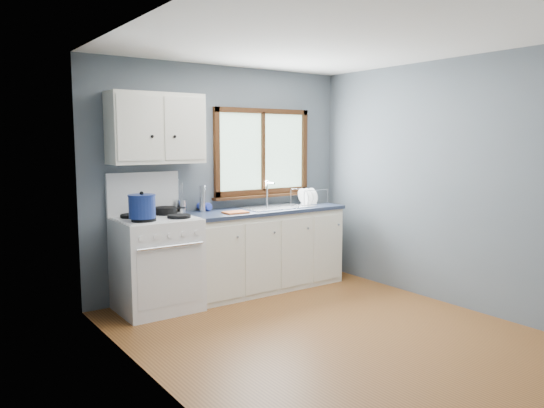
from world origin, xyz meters
TOP-DOWN VIEW (x-y plane):
  - floor at (0.00, 0.00)m, footprint 3.20×3.60m
  - ceiling at (0.00, 0.00)m, footprint 3.20×3.60m
  - wall_back at (0.00, 1.81)m, footprint 3.20×0.02m
  - wall_front at (0.00, -1.81)m, footprint 3.20×0.02m
  - wall_left at (-1.61, 0.00)m, footprint 0.02×3.60m
  - wall_right at (1.61, 0.00)m, footprint 0.02×3.60m
  - gas_range at (-0.95, 1.47)m, footprint 0.76×0.69m
  - base_cabinets at (0.36, 1.49)m, footprint 1.85×0.60m
  - countertop at (0.36, 1.49)m, footprint 1.89×0.64m
  - sink at (0.54, 1.49)m, footprint 0.84×0.46m
  - window at (0.54, 1.77)m, footprint 1.36×0.10m
  - upper_cabinets at (-0.85, 1.63)m, footprint 0.95×0.35m
  - skillet at (-0.78, 1.61)m, footprint 0.35×0.24m
  - stockpot at (-1.14, 1.32)m, footprint 0.28×0.28m
  - utensil_crock at (-0.57, 1.68)m, footprint 0.14×0.14m
  - thermos at (-0.34, 1.64)m, footprint 0.08×0.08m
  - soap_bottle at (-0.26, 1.63)m, footprint 0.11×0.11m
  - dish_towel at (-0.11, 1.34)m, footprint 0.25×0.18m
  - dish_rack at (1.03, 1.52)m, footprint 0.38×0.29m

SIDE VIEW (x-z plane):
  - floor at x=0.00m, z-range -0.02..0.00m
  - base_cabinets at x=0.36m, z-range -0.03..0.85m
  - gas_range at x=-0.95m, z-range -0.19..1.17m
  - sink at x=0.54m, z-range 0.64..1.08m
  - countertop at x=0.36m, z-range 0.88..0.92m
  - dish_towel at x=-0.11m, z-range 0.92..0.94m
  - dish_rack at x=1.03m, z-range 0.87..1.07m
  - skillet at x=-0.78m, z-range 0.96..1.01m
  - utensil_crock at x=-0.57m, z-range 0.81..1.17m
  - soap_bottle at x=-0.26m, z-range 0.92..1.16m
  - thermos at x=-0.34m, z-range 0.92..1.20m
  - stockpot at x=-1.14m, z-range 0.95..1.20m
  - wall_back at x=0.00m, z-range 0.00..2.50m
  - wall_front at x=0.00m, z-range 0.00..2.50m
  - wall_left at x=-1.61m, z-range 0.00..2.50m
  - wall_right at x=1.61m, z-range 0.00..2.50m
  - window at x=0.54m, z-range 0.96..1.99m
  - upper_cabinets at x=-0.85m, z-range 1.45..2.15m
  - ceiling at x=0.00m, z-range 2.50..2.52m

